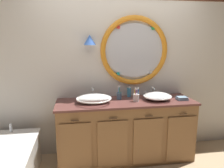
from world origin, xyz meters
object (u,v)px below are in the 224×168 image
toothbrush_holder_left (119,95)px  folded_hand_towel (182,98)px  sink_basin_right (157,96)px  sink_basin_left (94,99)px  toothbrush_holder_right (136,97)px  soap_dispenser (129,92)px

toothbrush_holder_left → folded_hand_towel: toothbrush_holder_left is taller
sink_basin_right → folded_hand_towel: (0.35, -0.06, -0.03)m
sink_basin_right → folded_hand_towel: sink_basin_right is taller
sink_basin_left → toothbrush_holder_right: (0.58, -0.02, -0.00)m
toothbrush_holder_left → soap_dispenser: size_ratio=1.20×
toothbrush_holder_right → soap_dispenser: 0.26m
sink_basin_left → toothbrush_holder_left: (0.37, 0.13, -0.01)m
folded_hand_towel → toothbrush_holder_left: bearing=168.2°
sink_basin_right → toothbrush_holder_right: 0.32m
folded_hand_towel → sink_basin_left: bearing=177.4°
sink_basin_right → folded_hand_towel: size_ratio=2.71×
sink_basin_left → folded_hand_towel: (1.25, -0.06, -0.04)m
sink_basin_left → soap_dispenser: (0.55, 0.24, 0.01)m
toothbrush_holder_left → toothbrush_holder_right: (0.21, -0.15, 0.00)m
sink_basin_right → toothbrush_holder_right: toothbrush_holder_right is taller
sink_basin_right → toothbrush_holder_left: size_ratio=2.01×
sink_basin_right → toothbrush_holder_right: (-0.32, -0.02, 0.00)m
soap_dispenser → folded_hand_towel: soap_dispenser is taller
sink_basin_left → folded_hand_towel: size_ratio=3.24×
toothbrush_holder_left → toothbrush_holder_right: size_ratio=1.00×
sink_basin_right → soap_dispenser: (-0.36, 0.24, 0.02)m
toothbrush_holder_left → folded_hand_towel: (0.88, -0.18, -0.03)m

